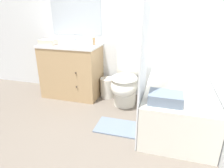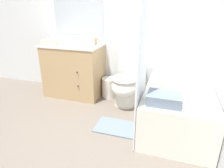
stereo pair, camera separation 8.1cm
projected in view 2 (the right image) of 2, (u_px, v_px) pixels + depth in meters
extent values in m
plane|color=#6B6056|center=(85.00, 154.00, 2.01)|extent=(14.00, 14.00, 0.00)
cube|color=silver|center=(127.00, 16.00, 2.95)|extent=(8.00, 0.05, 2.50)
cube|color=#B2BCC6|center=(78.00, 3.00, 3.08)|extent=(0.84, 0.01, 0.93)
cube|color=tan|center=(74.00, 71.00, 3.23)|extent=(0.89, 0.53, 0.81)
cube|color=white|center=(72.00, 45.00, 3.07)|extent=(0.91, 0.55, 0.03)
cylinder|color=silver|center=(73.00, 48.00, 3.09)|extent=(0.30, 0.30, 0.10)
sphere|color=#382D23|center=(77.00, 72.00, 2.90)|extent=(0.02, 0.02, 0.02)
sphere|color=#382D23|center=(78.00, 86.00, 2.98)|extent=(0.02, 0.02, 0.02)
cylinder|color=silver|center=(78.00, 41.00, 3.23)|extent=(0.04, 0.04, 0.04)
cylinder|color=silver|center=(76.00, 37.00, 3.17)|extent=(0.02, 0.11, 0.09)
cylinder|color=silver|center=(75.00, 41.00, 3.24)|extent=(0.03, 0.03, 0.04)
cylinder|color=silver|center=(81.00, 41.00, 3.21)|extent=(0.03, 0.03, 0.04)
cylinder|color=silver|center=(126.00, 97.00, 2.97)|extent=(0.33, 0.33, 0.23)
ellipsoid|color=silver|center=(125.00, 86.00, 2.85)|extent=(0.39, 0.48, 0.29)
torus|color=silver|center=(125.00, 79.00, 2.81)|extent=(0.38, 0.38, 0.04)
cube|color=silver|center=(131.00, 60.00, 3.03)|extent=(0.34, 0.18, 0.39)
ellipsoid|color=silver|center=(125.00, 78.00, 2.80)|extent=(0.37, 0.45, 0.02)
cube|color=silver|center=(177.00, 106.00, 2.44)|extent=(0.76, 1.38, 0.49)
cube|color=#A5A7A2|center=(180.00, 88.00, 2.36)|extent=(0.64, 1.26, 0.01)
cube|color=white|center=(143.00, 49.00, 1.90)|extent=(0.02, 0.52, 1.99)
cylinder|color=silver|center=(109.00, 87.00, 3.22)|extent=(0.24, 0.24, 0.31)
cube|color=white|center=(91.00, 42.00, 3.01)|extent=(0.14, 0.12, 0.10)
ellipsoid|color=white|center=(91.00, 37.00, 2.99)|extent=(0.06, 0.04, 0.03)
cylinder|color=tan|center=(95.00, 41.00, 3.00)|extent=(0.06, 0.06, 0.11)
cylinder|color=silver|center=(95.00, 37.00, 2.97)|extent=(0.04, 0.04, 0.03)
cube|color=beige|center=(51.00, 42.00, 3.03)|extent=(0.24, 0.17, 0.08)
cube|color=slate|center=(164.00, 99.00, 1.94)|extent=(0.33, 0.24, 0.11)
cube|color=slate|center=(117.00, 127.00, 2.43)|extent=(0.51, 0.35, 0.02)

